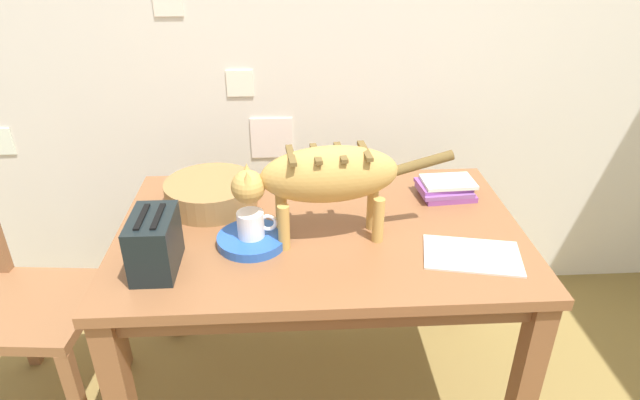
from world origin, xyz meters
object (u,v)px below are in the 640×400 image
Objects in this scene: cat at (324,178)px; coffee_mug at (252,224)px; magazine at (472,255)px; saucer_bowl at (252,240)px; book_stack at (446,188)px; toaster at (154,243)px; wooden_chair_far at (19,303)px; wicker_basket at (211,193)px; dining_table at (320,250)px.

cat reaches higher than coffee_mug.
cat is at bearing 175.89° from magazine.
saucer_bowl is at bearing 180.00° from coffee_mug.
toaster is (-0.95, -0.39, 0.05)m from book_stack.
saucer_bowl is 0.67m from magazine.
wooden_chair_far is at bearing 173.27° from coffee_mug.
saucer_bowl is at bearing -177.02° from magazine.
magazine is at bearing -92.88° from book_stack.
wicker_basket is at bearing 109.17° from wooden_chair_far.
wooden_chair_far is at bearing 80.48° from cat.
dining_table is at bearing -157.81° from book_stack.
dining_table is 0.26m from saucer_bowl.
dining_table is at bearing -25.31° from wicker_basket.
wicker_basket is at bearing 51.87° from cat.
toaster is (-0.11, -0.38, 0.04)m from wicker_basket.
wooden_chair_far is at bearing 179.59° from dining_table.
book_stack is at bearing 22.37° from coffee_mug.
toaster is (-0.48, -0.20, 0.18)m from dining_table.
book_stack is at bearing 22.58° from toaster.
cat reaches higher than wooden_chair_far.
cat is 0.52m from toaster.
dining_table is 0.52m from book_stack.
coffee_mug is at bearing 88.30° from wooden_chair_far.
dining_table is at bearing 94.62° from wooden_chair_far.
toaster is at bearing -156.61° from saucer_bowl.
coffee_mug is at bearing -177.07° from magazine.
magazine is 0.30× the size of wooden_chair_far.
magazine is (0.67, -0.11, -0.01)m from saucer_bowl.
coffee_mug is at bearing -0.00° from saucer_bowl.
cat reaches higher than book_stack.
cat is at bearing -150.54° from book_stack.
wicker_basket is (-0.84, -0.01, 0.02)m from book_stack.
toaster reaches higher than coffee_mug.
book_stack is 0.84m from wicker_basket.
saucer_bowl is at bearing -59.94° from wicker_basket.
coffee_mug reaches higher than saucer_bowl.
saucer_bowl is at bearing 90.00° from cat.
coffee_mug is 0.90m from wooden_chair_far.
book_stack is at bearing 99.15° from magazine.
wooden_chair_far is (-0.83, 0.10, -0.35)m from coffee_mug.
coffee_mug reaches higher than wicker_basket.
saucer_bowl is 0.67× the size of wicker_basket.
cat is 0.56m from book_stack.
wicker_basket is at bearing -178.99° from book_stack.
cat is 1.16m from wooden_chair_far.
wooden_chair_far is (-1.49, 0.20, -0.28)m from magazine.
toaster reaches higher than wicker_basket.
cat reaches higher than saucer_bowl.
dining_table is 10.60× the size of coffee_mug.
dining_table is 1.94× the size of cat.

